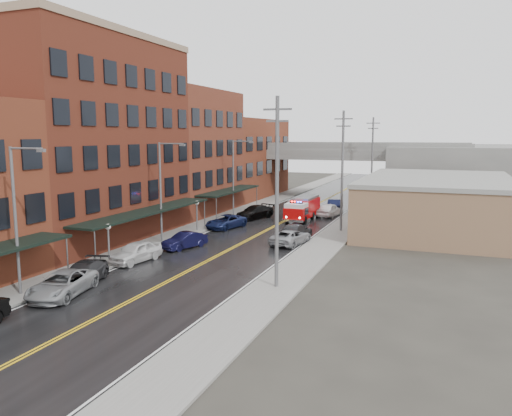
% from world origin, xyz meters
% --- Properties ---
extents(road, '(11.00, 160.00, 0.02)m').
position_xyz_m(road, '(0.00, 30.00, 0.01)').
color(road, black).
rests_on(road, ground).
extents(sidewalk_left, '(3.00, 160.00, 0.15)m').
position_xyz_m(sidewalk_left, '(-7.30, 30.00, 0.07)').
color(sidewalk_left, slate).
rests_on(sidewalk_left, ground).
extents(sidewalk_right, '(3.00, 160.00, 0.15)m').
position_xyz_m(sidewalk_right, '(7.30, 30.00, 0.07)').
color(sidewalk_right, slate).
rests_on(sidewalk_right, ground).
extents(curb_left, '(0.30, 160.00, 0.15)m').
position_xyz_m(curb_left, '(-5.65, 30.00, 0.07)').
color(curb_left, gray).
rests_on(curb_left, ground).
extents(curb_right, '(0.30, 160.00, 0.15)m').
position_xyz_m(curb_right, '(5.65, 30.00, 0.07)').
color(curb_right, gray).
rests_on(curb_right, ground).
extents(brick_building_b, '(9.00, 20.00, 18.00)m').
position_xyz_m(brick_building_b, '(-13.30, 23.00, 9.00)').
color(brick_building_b, '#532316').
rests_on(brick_building_b, ground).
extents(brick_building_c, '(9.00, 15.00, 15.00)m').
position_xyz_m(brick_building_c, '(-13.30, 40.50, 7.50)').
color(brick_building_c, brown).
rests_on(brick_building_c, ground).
extents(brick_building_far, '(9.00, 20.00, 12.00)m').
position_xyz_m(brick_building_far, '(-13.30, 58.00, 6.00)').
color(brick_building_far, brown).
rests_on(brick_building_far, ground).
extents(tan_building, '(14.00, 22.00, 5.00)m').
position_xyz_m(tan_building, '(16.00, 40.00, 2.50)').
color(tan_building, '#8B634A').
rests_on(tan_building, ground).
extents(right_far_block, '(18.00, 30.00, 8.00)m').
position_xyz_m(right_far_block, '(18.00, 70.00, 4.00)').
color(right_far_block, slate).
rests_on(right_far_block, ground).
extents(awning_1, '(2.60, 18.00, 3.09)m').
position_xyz_m(awning_1, '(-7.49, 23.00, 2.99)').
color(awning_1, black).
rests_on(awning_1, ground).
extents(awning_2, '(2.60, 13.00, 3.09)m').
position_xyz_m(awning_2, '(-7.49, 40.50, 2.99)').
color(awning_2, black).
rests_on(awning_2, ground).
extents(globe_lamp_1, '(0.44, 0.44, 3.12)m').
position_xyz_m(globe_lamp_1, '(-6.40, 16.00, 2.31)').
color(globe_lamp_1, '#59595B').
rests_on(globe_lamp_1, ground).
extents(globe_lamp_2, '(0.44, 0.44, 3.12)m').
position_xyz_m(globe_lamp_2, '(-6.40, 30.00, 2.31)').
color(globe_lamp_2, '#59595B').
rests_on(globe_lamp_2, ground).
extents(street_lamp_0, '(2.64, 0.22, 9.00)m').
position_xyz_m(street_lamp_0, '(-6.55, 8.00, 5.19)').
color(street_lamp_0, '#59595B').
rests_on(street_lamp_0, ground).
extents(street_lamp_1, '(2.64, 0.22, 9.00)m').
position_xyz_m(street_lamp_1, '(-6.55, 24.00, 5.19)').
color(street_lamp_1, '#59595B').
rests_on(street_lamp_1, ground).
extents(street_lamp_2, '(2.64, 0.22, 9.00)m').
position_xyz_m(street_lamp_2, '(-6.55, 40.00, 5.19)').
color(street_lamp_2, '#59595B').
rests_on(street_lamp_2, ground).
extents(utility_pole_0, '(1.80, 0.24, 12.00)m').
position_xyz_m(utility_pole_0, '(7.20, 15.00, 6.31)').
color(utility_pole_0, '#59595B').
rests_on(utility_pole_0, ground).
extents(utility_pole_1, '(1.80, 0.24, 12.00)m').
position_xyz_m(utility_pole_1, '(7.20, 35.00, 6.31)').
color(utility_pole_1, '#59595B').
rests_on(utility_pole_1, ground).
extents(utility_pole_2, '(1.80, 0.24, 12.00)m').
position_xyz_m(utility_pole_2, '(7.20, 55.00, 6.31)').
color(utility_pole_2, '#59595B').
rests_on(utility_pole_2, ground).
extents(overpass, '(40.00, 10.00, 7.50)m').
position_xyz_m(overpass, '(0.00, 62.00, 5.99)').
color(overpass, slate).
rests_on(overpass, ground).
extents(fire_truck, '(2.95, 7.17, 2.61)m').
position_xyz_m(fire_truck, '(1.68, 40.27, 1.41)').
color(fire_truck, '#B80809').
rests_on(fire_truck, ground).
extents(parked_car_left_2, '(3.47, 5.68, 1.47)m').
position_xyz_m(parked_car_left_2, '(-4.40, 8.91, 0.73)').
color(parked_car_left_2, gray).
rests_on(parked_car_left_2, ground).
extents(parked_car_left_3, '(3.14, 5.24, 1.42)m').
position_xyz_m(parked_car_left_3, '(-4.87, 11.30, 0.71)').
color(parked_car_left_3, black).
rests_on(parked_car_left_3, ground).
extents(parked_car_left_4, '(2.46, 4.84, 1.58)m').
position_xyz_m(parked_car_left_4, '(-5.00, 17.37, 0.79)').
color(parked_car_left_4, silver).
rests_on(parked_car_left_4, ground).
extents(parked_car_left_5, '(2.74, 4.45, 1.38)m').
position_xyz_m(parked_car_left_5, '(-3.79, 22.80, 0.69)').
color(parked_car_left_5, black).
rests_on(parked_car_left_5, ground).
extents(parked_car_left_6, '(3.38, 5.37, 1.38)m').
position_xyz_m(parked_car_left_6, '(-4.38, 32.57, 0.69)').
color(parked_car_left_6, '#121C46').
rests_on(parked_car_left_6, ground).
extents(parked_car_left_7, '(3.74, 5.70, 1.54)m').
position_xyz_m(parked_car_left_7, '(-3.75, 39.20, 0.77)').
color(parked_car_left_7, black).
rests_on(parked_car_left_7, ground).
extents(parked_car_right_0, '(2.99, 5.18, 1.36)m').
position_xyz_m(parked_car_right_0, '(4.26, 27.57, 0.68)').
color(parked_car_right_0, '#929599').
rests_on(parked_car_right_0, ground).
extents(parked_car_right_1, '(2.26, 5.20, 1.49)m').
position_xyz_m(parked_car_right_1, '(3.99, 29.80, 0.75)').
color(parked_car_right_1, '#29282B').
rests_on(parked_car_right_1, ground).
extents(parked_car_right_2, '(2.61, 4.93, 1.60)m').
position_xyz_m(parked_car_right_2, '(4.01, 43.93, 0.80)').
color(parked_car_right_2, white).
rests_on(parked_car_right_2, ground).
extents(parked_car_right_3, '(2.32, 5.02, 1.59)m').
position_xyz_m(parked_car_right_3, '(3.78, 48.09, 0.80)').
color(parked_car_right_3, black).
rests_on(parked_car_right_3, ground).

